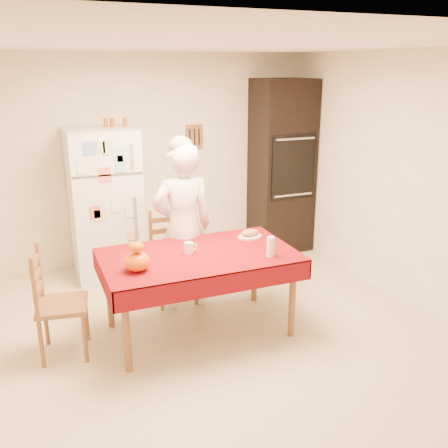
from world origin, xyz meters
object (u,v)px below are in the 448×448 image
seated_woman (183,228)px  wine_glass (271,247)px  dining_table (199,261)px  coffee_mug (188,248)px  refrigerator (105,204)px  oven_cabinet (282,167)px  bread_plate (250,237)px  pumpkin_lower (137,261)px  chair_far (171,253)px  chair_left (53,300)px

seated_woman → wine_glass: (0.53, -0.84, 0.02)m
dining_table → coffee_mug: coffee_mug is taller
refrigerator → seated_woman: bearing=-63.5°
dining_table → refrigerator: bearing=107.5°
seated_woman → oven_cabinet: bearing=-146.0°
oven_cabinet → bread_plate: bearing=-127.4°
wine_glass → oven_cabinet: bearing=59.5°
pumpkin_lower → bread_plate: bearing=18.6°
pumpkin_lower → wine_glass: (1.14, -0.12, 0.01)m
pumpkin_lower → wine_glass: bearing=-5.9°
dining_table → chair_far: size_ratio=1.79×
coffee_mug → dining_table: bearing=-32.0°
refrigerator → coffee_mug: 1.69m
refrigerator → bread_plate: 1.84m
bread_plate → chair_left: bearing=-175.6°
refrigerator → chair_far: (0.50, -0.92, -0.34)m
refrigerator → wine_glass: refrigerator is taller
chair_left → pumpkin_lower: bearing=-102.2°
refrigerator → dining_table: refrigerator is taller
chair_left → wine_glass: chair_left is taller
oven_cabinet → dining_table: 2.49m
chair_far → coffee_mug: 0.77m
pumpkin_lower → oven_cabinet: bearing=39.1°
pumpkin_lower → seated_woman: bearing=49.6°
oven_cabinet → seated_woman: bearing=-145.6°
coffee_mug → pumpkin_lower: (-0.51, -0.22, 0.03)m
chair_left → seated_woman: seated_woman is taller
oven_cabinet → coffee_mug: 2.50m
chair_far → wine_glass: bearing=-60.7°
chair_left → refrigerator: bearing=-14.9°
wine_glass → chair_left: bearing=168.3°
oven_cabinet → bread_plate: size_ratio=9.17×
refrigerator → dining_table: size_ratio=1.00×
dining_table → pumpkin_lower: size_ratio=8.08×
coffee_mug → pumpkin_lower: 0.55m
wine_glass → bread_plate: (0.04, 0.52, -0.08)m
refrigerator → chair_far: 1.10m
dining_table → wine_glass: wine_glass is taller
refrigerator → chair_left: refrigerator is taller
dining_table → chair_far: bearing=92.6°
chair_left → chair_far: bearing=-51.7°
pumpkin_lower → bread_plate: (1.19, 0.40, -0.07)m
wine_glass → chair_far: bearing=119.6°
coffee_mug → bread_plate: (0.68, 0.18, -0.04)m
coffee_mug → pumpkin_lower: size_ratio=0.48×
refrigerator → chair_left: 1.78m
chair_left → dining_table: bearing=-84.9°
refrigerator → bread_plate: refrigerator is taller
seated_woman → wine_glass: size_ratio=9.48×
refrigerator → coffee_mug: (0.45, -1.63, -0.04)m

